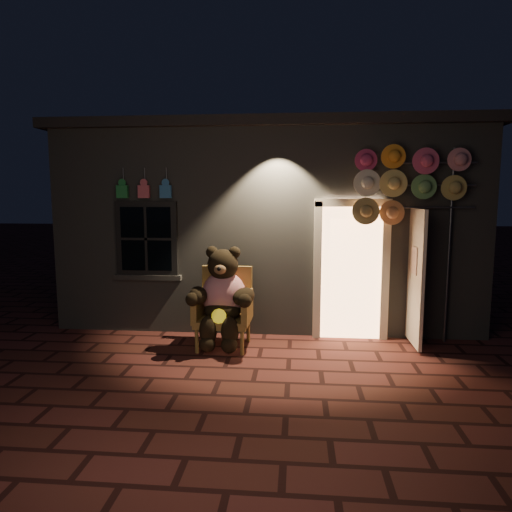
# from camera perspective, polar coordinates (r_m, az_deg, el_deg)

# --- Properties ---
(ground) EXTENTS (60.00, 60.00, 0.00)m
(ground) POSITION_cam_1_polar(r_m,az_deg,el_deg) (6.11, 0.03, -13.92)
(ground) COLOR #5B2722
(ground) RESTS_ON ground
(shop_building) EXTENTS (7.30, 5.95, 3.51)m
(shop_building) POSITION_cam_1_polar(r_m,az_deg,el_deg) (9.68, 2.18, 4.56)
(shop_building) COLOR slate
(shop_building) RESTS_ON ground
(wicker_armchair) EXTENTS (0.83, 0.75, 1.17)m
(wicker_armchair) POSITION_cam_1_polar(r_m,az_deg,el_deg) (6.87, -3.96, -6.39)
(wicker_armchair) COLOR olive
(wicker_armchair) RESTS_ON ground
(teddy_bear) EXTENTS (1.06, 0.83, 1.46)m
(teddy_bear) POSITION_cam_1_polar(r_m,az_deg,el_deg) (6.68, -4.21, -5.13)
(teddy_bear) COLOR #B5132C
(teddy_bear) RESTS_ON ground
(hat_rack) EXTENTS (1.80, 0.22, 2.96)m
(hat_rack) POSITION_cam_1_polar(r_m,az_deg,el_deg) (7.12, 18.28, 8.73)
(hat_rack) COLOR #59595E
(hat_rack) RESTS_ON ground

